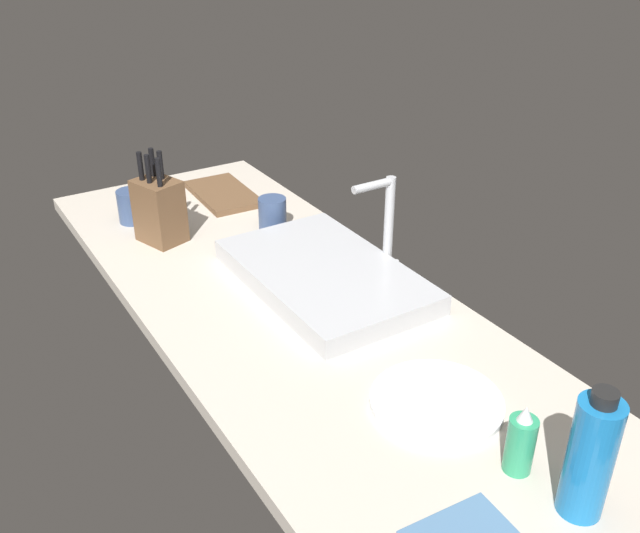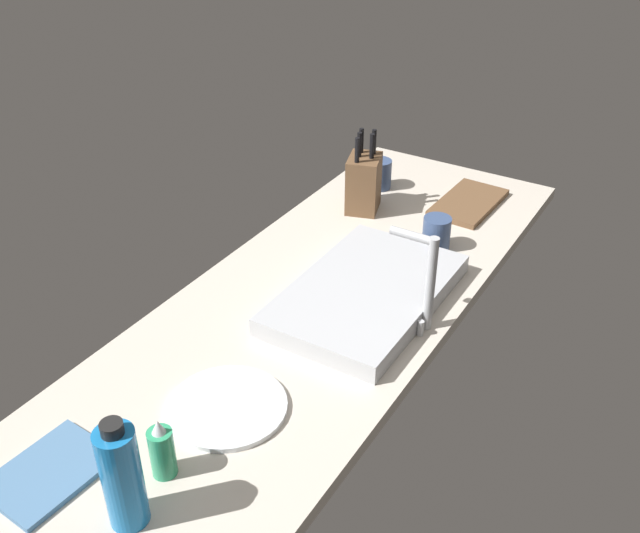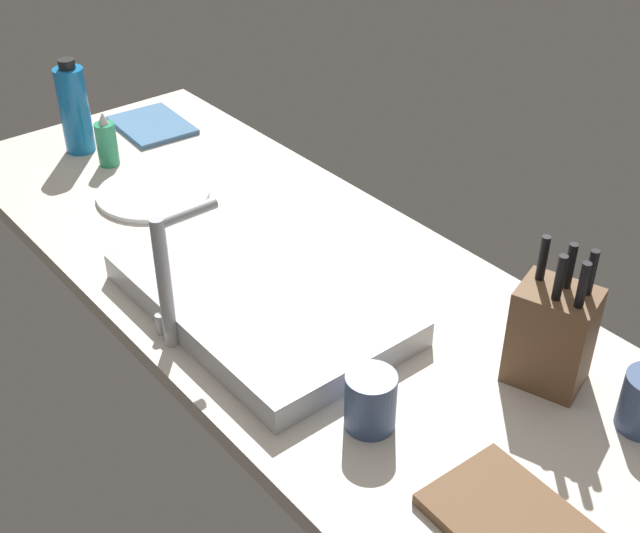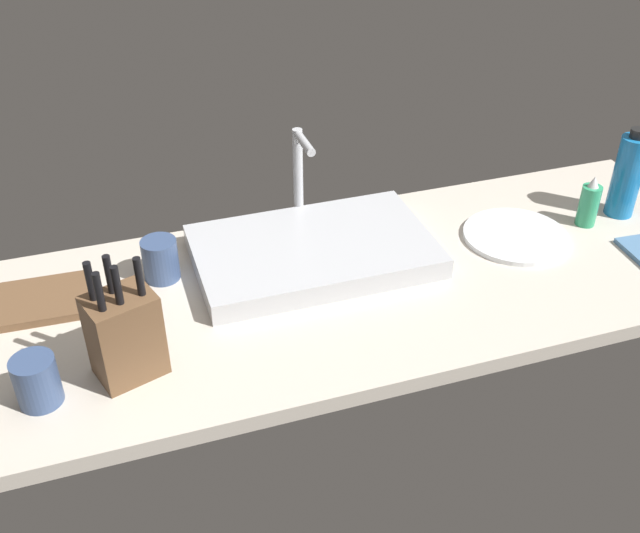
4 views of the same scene
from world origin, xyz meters
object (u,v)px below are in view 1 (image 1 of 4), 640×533
dinner_plate (437,401)px  ceramic_cup (272,214)px  knife_block (159,210)px  cutting_board (223,194)px  faucet (386,219)px  coffee_mug (132,206)px  sink_basin (325,275)px  soap_bottle (521,443)px  water_bottle (590,457)px

dinner_plate → ceramic_cup: bearing=172.9°
knife_block → cutting_board: size_ratio=0.88×
faucet → coffee_mug: 76.59cm
ceramic_cup → sink_basin: bearing=-6.9°
soap_bottle → dinner_plate: soap_bottle is taller
faucet → cutting_board: size_ratio=0.88×
soap_bottle → coffee_mug: 130.66cm
soap_bottle → dinner_plate: bearing=-178.6°
cutting_board → soap_bottle: size_ratio=2.15×
knife_block → coffee_mug: size_ratio=2.62×
faucet → sink_basin: bearing=-97.0°
sink_basin → ceramic_cup: 34.16cm
cutting_board → water_bottle: water_bottle is taller
knife_block → ceramic_cup: knife_block is taller
sink_basin → faucet: (2.01, 16.25, 11.88)cm
water_bottle → ceramic_cup: (-113.73, 7.97, -5.95)cm
cutting_board → water_bottle: bearing=-2.5°
sink_basin → soap_bottle: soap_bottle is taller
sink_basin → faucet: size_ratio=2.17×
knife_block → coffee_mug: knife_block is taller
soap_bottle → water_bottle: (11.16, 1.86, 5.04)cm
knife_block → dinner_plate: 95.24cm
sink_basin → knife_block: knife_block is taller
soap_bottle → ceramic_cup: 103.04cm
faucet → ceramic_cup: faucet is taller
water_bottle → dinner_plate: bearing=-175.7°
knife_block → cutting_board: (-19.29, 27.21, -8.21)cm
knife_block → dinner_plate: knife_block is taller
water_bottle → ceramic_cup: size_ratio=2.41×
soap_bottle → knife_block: bearing=-170.4°
sink_basin → cutting_board: (-63.28, 2.43, -1.57)cm
soap_bottle → coffee_mug: bearing=-170.4°
water_bottle → cutting_board: bearing=177.5°
knife_block → soap_bottle: bearing=-8.5°
cutting_board → coffee_mug: size_ratio=2.97×
coffee_mug → knife_block: bearing=9.7°
knife_block → ceramic_cup: (10.15, 28.88, -4.36)cm
soap_bottle → water_bottle: bearing=9.5°
dinner_plate → coffee_mug: coffee_mug is taller
water_bottle → coffee_mug: 142.09cm
cutting_board → soap_bottle: soap_bottle is taller
faucet → dinner_plate: 53.90cm
cutting_board → ceramic_cup: 29.74cm
soap_bottle → faucet: bearing=161.8°
cutting_board → soap_bottle: 132.34cm
knife_block → cutting_board: bearing=107.3°
ceramic_cup → faucet: bearing=18.7°
faucet → knife_block: (-45.99, -41.02, -5.23)cm
sink_basin → water_bottle: 80.41cm
knife_block → cutting_board: 34.35cm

